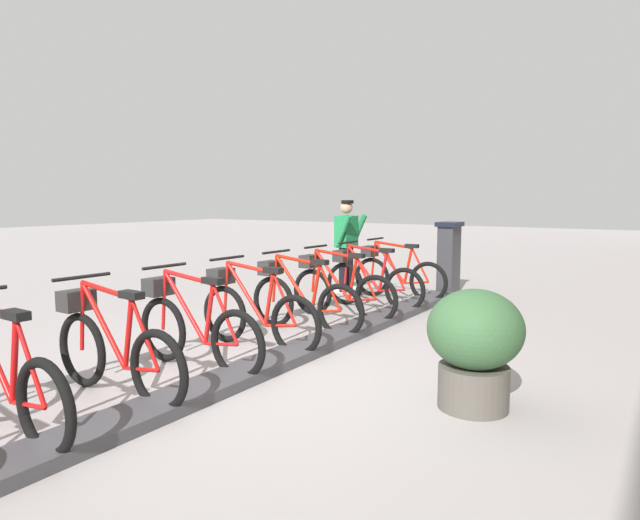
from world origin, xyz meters
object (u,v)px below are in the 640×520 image
Objects in this scene: bike_docked_1 at (369,280)px; bike_docked_4 at (253,311)px; bike_docked_3 at (301,298)px; payment_kiosk at (449,257)px; bike_docked_0 at (395,274)px; bike_docked_6 at (112,347)px; bike_docked_2 at (338,288)px; worker_near_rack at (347,242)px; bike_docked_5 at (193,326)px; planter_bush at (475,342)px.

bike_docked_1 and bike_docked_4 have the same top height.
bike_docked_3 is (0.00, 1.84, 0.00)m from bike_docked_1.
bike_docked_1 is 1.00× the size of bike_docked_3.
bike_docked_3 is (0.57, 3.72, -0.24)m from payment_kiosk.
bike_docked_0 and bike_docked_1 have the same top height.
bike_docked_1 and bike_docked_6 have the same top height.
bike_docked_2 and bike_docked_6 have the same top height.
bike_docked_0 is 1.04× the size of worker_near_rack.
bike_docked_6 is at bearing 90.00° from bike_docked_5.
bike_docked_0 is 1.14m from worker_near_rack.
bike_docked_0 is at bearing -56.96° from planter_bush.
bike_docked_5 is 1.04× the size of worker_near_rack.
bike_docked_0 and bike_docked_4 have the same top height.
worker_near_rack is (1.02, -1.95, 0.48)m from bike_docked_2.
bike_docked_6 is (0.00, 2.75, 0.00)m from bike_docked_3.
payment_kiosk is 1.83m from worker_near_rack.
payment_kiosk reaches higher than bike_docked_0.
bike_docked_0 is at bearing -90.00° from bike_docked_1.
bike_docked_0 is 4.59m from bike_docked_5.
bike_docked_6 is (0.00, 0.92, 0.00)m from bike_docked_5.
worker_near_rack is 1.71× the size of planter_bush.
payment_kiosk is 1.15m from bike_docked_0.
payment_kiosk is 5.59m from bike_docked_5.
bike_docked_2 is 1.00× the size of bike_docked_6.
bike_docked_0 and bike_docked_6 have the same top height.
bike_docked_1 is 1.00× the size of bike_docked_4.
payment_kiosk is at bearing -95.87° from bike_docked_5.
bike_docked_4 is at bearing 90.00° from bike_docked_1.
bike_docked_6 is at bearing 90.00° from bike_docked_2.
bike_docked_3 is at bearing -90.00° from bike_docked_4.
payment_kiosk reaches higher than bike_docked_1.
worker_near_rack reaches higher than bike_docked_1.
bike_docked_6 is (0.00, 4.59, 0.00)m from bike_docked_1.
bike_docked_4 is at bearing 90.00° from bike_docked_3.
bike_docked_6 is at bearing 90.00° from bike_docked_1.
bike_docked_0 is at bearing 173.77° from worker_near_rack.
bike_docked_4 is at bearing 90.00° from bike_docked_2.
bike_docked_6 is at bearing 90.00° from bike_docked_0.
bike_docked_1 is 3.67m from bike_docked_5.
planter_bush is (-2.64, 4.07, 0.11)m from bike_docked_0.
payment_kiosk is 0.74× the size of bike_docked_1.
bike_docked_2 reaches higher than planter_bush.
bike_docked_5 is 0.92m from bike_docked_6.
bike_docked_3 and bike_docked_4 have the same top height.
bike_docked_1 is at bearing 134.83° from worker_near_rack.
worker_near_rack reaches higher than bike_docked_3.
bike_docked_1 is 1.00× the size of bike_docked_6.
planter_bush is (-2.64, 0.40, 0.11)m from bike_docked_4.
bike_docked_2 is 2.75m from bike_docked_5.
bike_docked_4 is at bearing 82.98° from payment_kiosk.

